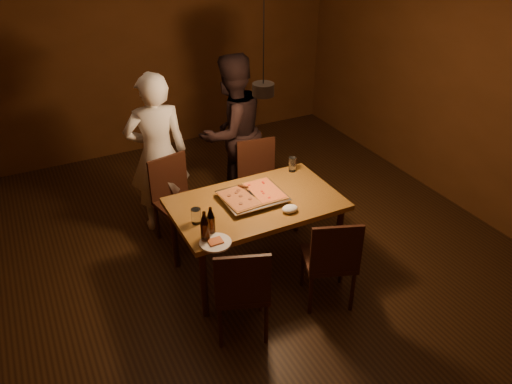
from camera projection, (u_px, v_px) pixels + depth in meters
name	position (u px, v px, depth m)	size (l,w,h in m)	color
room_shell	(263.00, 129.00, 4.21)	(6.00, 6.00, 6.00)	#35200E
dining_table	(256.00, 209.00, 4.48)	(1.50, 0.90, 0.75)	#946125
chair_far_left	(175.00, 192.00, 5.00)	(0.50, 0.50, 0.49)	#38190F
chair_far_right	(259.00, 174.00, 5.32)	(0.48, 0.48, 0.49)	#38190F
chair_near_left	(242.00, 285.00, 3.81)	(0.54, 0.54, 0.49)	#38190F
chair_near_right	(332.00, 255.00, 4.13)	(0.54, 0.54, 0.49)	#38190F
pizza_tray	(253.00, 198.00, 4.46)	(0.55, 0.45, 0.05)	silver
pizza_meat	(239.00, 199.00, 4.38)	(0.25, 0.40, 0.02)	maroon
pizza_cheese	(265.00, 191.00, 4.50)	(0.26, 0.42, 0.02)	gold
spatula	(253.00, 192.00, 4.46)	(0.09, 0.24, 0.04)	silver
beer_bottle_a	(205.00, 227.00, 3.87)	(0.07, 0.07, 0.27)	black
beer_bottle_b	(211.00, 221.00, 3.96)	(0.07, 0.07, 0.25)	black
water_glass_left	(196.00, 216.00, 4.13)	(0.08, 0.08, 0.13)	silver
water_glass_right	(292.00, 164.00, 4.90)	(0.07, 0.07, 0.15)	silver
plate_slice	(215.00, 243.00, 3.91)	(0.25, 0.25, 0.03)	white
napkin	(290.00, 209.00, 4.29)	(0.14, 0.11, 0.06)	white
diner_white	(157.00, 154.00, 5.03)	(0.62, 0.41, 1.70)	white
diner_dark	(232.00, 132.00, 5.47)	(0.84, 0.65, 1.73)	black
pendant_lamp	(263.00, 88.00, 4.02)	(0.18, 0.18, 1.10)	black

